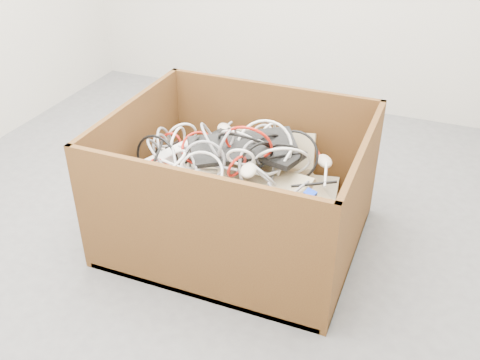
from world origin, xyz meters
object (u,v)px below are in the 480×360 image
at_px(power_strip_left, 160,161).
at_px(power_strip_right, 176,195).
at_px(vga_plug, 310,194).
at_px(cardboard_box, 236,208).

height_order(power_strip_left, power_strip_right, power_strip_left).
relative_size(power_strip_right, vga_plug, 5.91).
height_order(cardboard_box, power_strip_right, cardboard_box).
bearing_deg(power_strip_left, vga_plug, -46.81).
bearing_deg(power_strip_right, cardboard_box, 75.86).
xyz_separation_m(cardboard_box, power_strip_left, (-0.32, -0.09, 0.22)).
distance_m(power_strip_right, vga_plug, 0.55).
bearing_deg(vga_plug, power_strip_left, -166.92).
bearing_deg(cardboard_box, power_strip_left, -165.25).
distance_m(cardboard_box, power_strip_left, 0.40).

